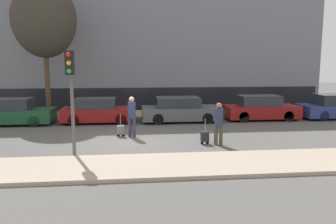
{
  "coord_description": "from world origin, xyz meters",
  "views": [
    {
      "loc": [
        0.28,
        -13.72,
        3.26
      ],
      "look_at": [
        1.95,
        1.8,
        0.95
      ],
      "focal_mm": 35.0,
      "sensor_mm": 36.0,
      "label": 1
    }
  ],
  "objects_px": {
    "trolley_right": "(205,137)",
    "parked_bicycle": "(86,109)",
    "bare_tree_near_crossing": "(44,19)",
    "parked_car_1": "(98,111)",
    "parked_car_0": "(11,112)",
    "pedestrian_right": "(219,121)",
    "parked_car_3": "(260,108)",
    "traffic_light": "(71,82)",
    "pedestrian_left": "(132,114)",
    "trolley_left": "(121,130)",
    "parked_car_2": "(180,110)"
  },
  "relations": [
    {
      "from": "bare_tree_near_crossing",
      "to": "parked_car_0",
      "type": "bearing_deg",
      "value": -130.97
    },
    {
      "from": "parked_car_0",
      "to": "trolley_left",
      "type": "height_order",
      "value": "parked_car_0"
    },
    {
      "from": "pedestrian_right",
      "to": "parked_bicycle",
      "type": "height_order",
      "value": "pedestrian_right"
    },
    {
      "from": "traffic_light",
      "to": "parked_bicycle",
      "type": "relative_size",
      "value": 2.08
    },
    {
      "from": "pedestrian_left",
      "to": "trolley_left",
      "type": "bearing_deg",
      "value": -179.93
    },
    {
      "from": "pedestrian_right",
      "to": "parked_car_1",
      "type": "bearing_deg",
      "value": 153.97
    },
    {
      "from": "trolley_left",
      "to": "parked_bicycle",
      "type": "bearing_deg",
      "value": 111.22
    },
    {
      "from": "parked_car_0",
      "to": "trolley_right",
      "type": "height_order",
      "value": "parked_car_0"
    },
    {
      "from": "parked_car_1",
      "to": "parked_car_2",
      "type": "relative_size",
      "value": 0.91
    },
    {
      "from": "parked_car_2",
      "to": "trolley_left",
      "type": "relative_size",
      "value": 4.2
    },
    {
      "from": "parked_car_1",
      "to": "bare_tree_near_crossing",
      "type": "bearing_deg",
      "value": 151.05
    },
    {
      "from": "parked_car_1",
      "to": "parked_car_0",
      "type": "bearing_deg",
      "value": -179.1
    },
    {
      "from": "parked_car_3",
      "to": "pedestrian_right",
      "type": "distance_m",
      "value": 6.93
    },
    {
      "from": "parked_car_3",
      "to": "trolley_left",
      "type": "distance_m",
      "value": 8.8
    },
    {
      "from": "parked_bicycle",
      "to": "traffic_light",
      "type": "bearing_deg",
      "value": -84.9
    },
    {
      "from": "pedestrian_left",
      "to": "traffic_light",
      "type": "xyz_separation_m",
      "value": [
        -2.02,
        -3.03,
        1.59
      ]
    },
    {
      "from": "parked_car_1",
      "to": "parked_car_3",
      "type": "bearing_deg",
      "value": -0.07
    },
    {
      "from": "parked_car_2",
      "to": "traffic_light",
      "type": "bearing_deg",
      "value": -124.69
    },
    {
      "from": "parked_car_2",
      "to": "parked_bicycle",
      "type": "bearing_deg",
      "value": 156.36
    },
    {
      "from": "parked_car_0",
      "to": "bare_tree_near_crossing",
      "type": "xyz_separation_m",
      "value": [
        1.53,
        1.76,
        5.13
      ]
    },
    {
      "from": "bare_tree_near_crossing",
      "to": "parked_car_1",
      "type": "bearing_deg",
      "value": -28.95
    },
    {
      "from": "parked_car_1",
      "to": "bare_tree_near_crossing",
      "type": "xyz_separation_m",
      "value": [
        -3.05,
        1.69,
        5.14
      ]
    },
    {
      "from": "parked_car_3",
      "to": "pedestrian_right",
      "type": "xyz_separation_m",
      "value": [
        -4.01,
        -5.65,
        0.31
      ]
    },
    {
      "from": "trolley_left",
      "to": "bare_tree_near_crossing",
      "type": "bearing_deg",
      "value": 129.53
    },
    {
      "from": "parked_car_1",
      "to": "trolley_right",
      "type": "relative_size",
      "value": 3.76
    },
    {
      "from": "parked_car_2",
      "to": "traffic_light",
      "type": "distance_m",
      "value": 8.52
    },
    {
      "from": "pedestrian_right",
      "to": "parked_car_3",
      "type": "bearing_deg",
      "value": 75.17
    },
    {
      "from": "parked_car_0",
      "to": "traffic_light",
      "type": "height_order",
      "value": "traffic_light"
    },
    {
      "from": "parked_car_0",
      "to": "bare_tree_near_crossing",
      "type": "height_order",
      "value": "bare_tree_near_crossing"
    },
    {
      "from": "parked_car_1",
      "to": "pedestrian_left",
      "type": "relative_size",
      "value": 2.19
    },
    {
      "from": "parked_car_2",
      "to": "trolley_left",
      "type": "height_order",
      "value": "parked_car_2"
    },
    {
      "from": "trolley_left",
      "to": "pedestrian_right",
      "type": "xyz_separation_m",
      "value": [
        3.98,
        -1.98,
        0.67
      ]
    },
    {
      "from": "parked_car_1",
      "to": "parked_car_3",
      "type": "relative_size",
      "value": 0.95
    },
    {
      "from": "pedestrian_right",
      "to": "traffic_light",
      "type": "height_order",
      "value": "traffic_light"
    },
    {
      "from": "parked_car_2",
      "to": "traffic_light",
      "type": "relative_size",
      "value": 1.19
    },
    {
      "from": "parked_car_1",
      "to": "trolley_left",
      "type": "xyz_separation_m",
      "value": [
        1.38,
        -3.68,
        -0.34
      ]
    },
    {
      "from": "parked_car_0",
      "to": "pedestrian_right",
      "type": "relative_size",
      "value": 2.51
    },
    {
      "from": "parked_car_2",
      "to": "parked_car_3",
      "type": "bearing_deg",
      "value": 1.01
    },
    {
      "from": "pedestrian_left",
      "to": "trolley_left",
      "type": "xyz_separation_m",
      "value": [
        -0.51,
        0.2,
        -0.74
      ]
    },
    {
      "from": "parked_car_3",
      "to": "parked_car_0",
      "type": "bearing_deg",
      "value": -179.75
    },
    {
      "from": "trolley_left",
      "to": "parked_car_3",
      "type": "bearing_deg",
      "value": 24.66
    },
    {
      "from": "pedestrian_right",
      "to": "parked_car_0",
      "type": "bearing_deg",
      "value": 171.2
    },
    {
      "from": "parked_car_0",
      "to": "parked_car_3",
      "type": "height_order",
      "value": "parked_car_3"
    },
    {
      "from": "pedestrian_right",
      "to": "trolley_right",
      "type": "xyz_separation_m",
      "value": [
        -0.52,
        0.19,
        -0.66
      ]
    },
    {
      "from": "trolley_right",
      "to": "parked_bicycle",
      "type": "relative_size",
      "value": 0.6
    },
    {
      "from": "parked_car_0",
      "to": "pedestrian_left",
      "type": "bearing_deg",
      "value": -30.48
    },
    {
      "from": "parked_car_1",
      "to": "parked_car_2",
      "type": "distance_m",
      "value": 4.59
    },
    {
      "from": "parked_car_1",
      "to": "parked_car_3",
      "type": "height_order",
      "value": "parked_car_3"
    },
    {
      "from": "parked_car_1",
      "to": "pedestrian_right",
      "type": "xyz_separation_m",
      "value": [
        5.35,
        -5.66,
        0.34
      ]
    },
    {
      "from": "parked_car_0",
      "to": "trolley_left",
      "type": "bearing_deg",
      "value": -31.19
    }
  ]
}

